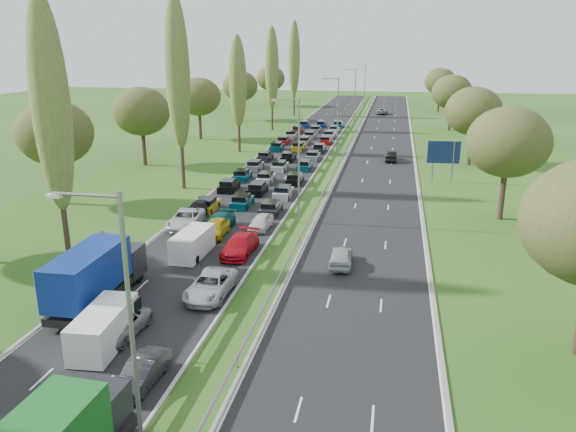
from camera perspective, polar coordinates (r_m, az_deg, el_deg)
The scene contains 26 objects.
ground at distance 90.43m, azimuth 5.10°, elevation 6.31°, with size 260.00×260.00×0.00m, color #214A17.
near_carriageway at distance 93.76m, azimuth 1.13°, elevation 6.75°, with size 10.50×215.00×0.04m, color black.
far_carriageway at distance 92.48m, azimuth 9.45°, elevation 6.39°, with size 10.50×215.00×0.04m, color black.
central_reservation at distance 92.78m, azimuth 5.27°, elevation 6.92°, with size 2.36×215.00×0.32m.
lamp_columns at distance 87.55m, azimuth 5.06°, elevation 9.94°, with size 0.18×140.18×12.00m.
poplar_row at distance 80.65m, azimuth -7.30°, elevation 13.83°, with size 2.80×127.80×22.44m.
woodland_left at distance 79.87m, azimuth -15.71°, elevation 9.93°, with size 8.00×166.00×11.10m.
woodland_right at distance 76.41m, azimuth 19.07°, elevation 9.35°, with size 8.00×153.00×11.10m.
traffic_queue_fill at distance 88.67m, azimuth 0.58°, elevation 6.45°, with size 9.03×68.85×0.80m.
near_car_2 at distance 54.10m, azimuth -10.32°, elevation -0.27°, with size 2.64×5.73×1.59m, color silver.
near_car_3 at distance 57.42m, azimuth -9.06°, elevation 0.71°, with size 1.98×4.88×1.42m, color black.
near_car_6 at distance 35.21m, azimuth -16.75°, elevation -10.67°, with size 2.18×4.73×1.31m, color slate.
near_car_7 at distance 52.74m, azimuth -7.07°, elevation -0.65°, with size 2.03×4.99×1.45m, color #044945.
near_car_8 at distance 51.06m, azimuth -7.37°, elevation -1.19°, with size 1.84×4.58×1.56m, color #BE990C.
near_car_9 at distance 30.46m, azimuth -14.58°, elevation -15.06°, with size 1.45×4.14×1.37m, color black.
near_car_10 at distance 39.18m, azimuth -7.87°, elevation -6.97°, with size 2.56×5.55×1.54m, color #A6AAAF.
near_car_11 at distance 46.49m, azimuth -4.89°, elevation -2.95°, with size 2.19×5.40×1.57m, color #B10A16.
near_car_12 at distance 52.66m, azimuth -2.77°, elevation -0.61°, with size 1.63×4.04×1.38m, color silver.
far_car_0 at distance 44.17m, azimuth 5.41°, elevation -4.11°, with size 1.76×4.37×1.49m, color #A1A7AB.
far_car_1 at distance 85.51m, azimuth 10.41°, elevation 6.02°, with size 1.62×4.66×1.53m, color black.
far_car_2 at distance 145.35m, azimuth 9.53°, elevation 10.47°, with size 2.50×5.43×1.51m, color gray.
blue_lorry at distance 39.36m, azimuth -18.89°, elevation -5.65°, with size 2.63×9.45×3.99m.
white_van_front at distance 34.46m, azimuth -18.01°, elevation -10.58°, with size 2.14×5.46×2.20m.
white_van_rear at distance 46.69m, azimuth -9.56°, elevation -2.68°, with size 2.05×5.22×2.10m.
info_sign at distance 48.30m, azimuth -17.87°, elevation -2.25°, with size 1.50×0.25×2.10m.
direction_sign at distance 73.12m, azimuth 15.53°, elevation 6.08°, with size 4.00×0.32×5.20m.
Camera 1 is at (13.30, -8.47, 16.56)m, focal length 35.00 mm.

